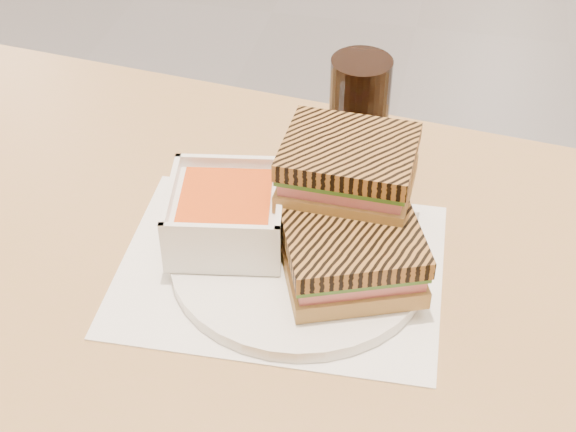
% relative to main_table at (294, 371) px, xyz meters
% --- Properties ---
extents(main_table, '(1.26, 0.82, 0.75)m').
position_rel_main_table_xyz_m(main_table, '(0.00, 0.00, 0.00)').
color(main_table, '#9E7249').
rests_on(main_table, ground).
extents(tray_liner, '(0.34, 0.27, 0.00)m').
position_rel_main_table_xyz_m(tray_liner, '(-0.02, 0.04, 0.11)').
color(tray_liner, white).
rests_on(tray_liner, main_table).
extents(plate, '(0.26, 0.26, 0.01)m').
position_rel_main_table_xyz_m(plate, '(-0.00, 0.05, 0.12)').
color(plate, white).
rests_on(plate, tray_liner).
extents(soup_bowl, '(0.14, 0.14, 0.06)m').
position_rel_main_table_xyz_m(soup_bowl, '(-0.08, 0.06, 0.16)').
color(soup_bowl, white).
rests_on(soup_bowl, plate).
extents(panini_lower, '(0.16, 0.15, 0.06)m').
position_rel_main_table_xyz_m(panini_lower, '(0.05, 0.02, 0.16)').
color(panini_lower, '#B28E46').
rests_on(panini_lower, plate).
extents(panini_upper, '(0.13, 0.11, 0.06)m').
position_rel_main_table_xyz_m(panini_upper, '(0.03, 0.10, 0.21)').
color(panini_upper, '#B28E46').
rests_on(panini_upper, panini_lower).
extents(cola_glass, '(0.07, 0.07, 0.15)m').
position_rel_main_table_xyz_m(cola_glass, '(0.03, 0.22, 0.19)').
color(cola_glass, black).
rests_on(cola_glass, main_table).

